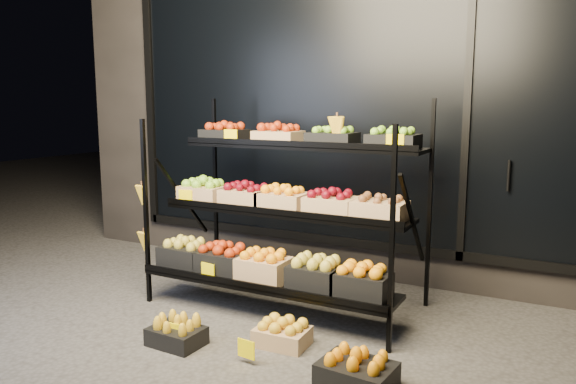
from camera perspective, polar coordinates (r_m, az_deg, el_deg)
The scene contains 8 objects.
ground at distance 4.15m, azimuth -4.64°, elevation -14.04°, with size 24.00×24.00×0.00m, color #514F4C.
building at distance 6.16m, azimuth 8.39°, elevation 10.15°, with size 6.00×2.08×3.50m.
display_rack at distance 4.42m, azimuth -0.72°, elevation -1.88°, with size 2.18×1.02×1.66m.
tag_floor_a at distance 3.98m, azimuth -11.32°, elevation -14.31°, with size 0.13×0.01×0.12m, color #FFE000.
tag_floor_b at distance 3.68m, azimuth -4.27°, elevation -16.18°, with size 0.13×0.01×0.12m, color #FFE000.
floor_crate_midleft at distance 3.99m, azimuth -11.26°, elevation -13.83°, with size 0.37×0.28×0.19m.
floor_crate_midright at distance 3.92m, azimuth -0.59°, elevation -14.13°, with size 0.36×0.28×0.19m.
floor_crate_right at distance 3.42m, azimuth 7.00°, elevation -17.59°, with size 0.45×0.35×0.21m.
Camera 1 is at (2.07, -3.21, 1.64)m, focal length 35.00 mm.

